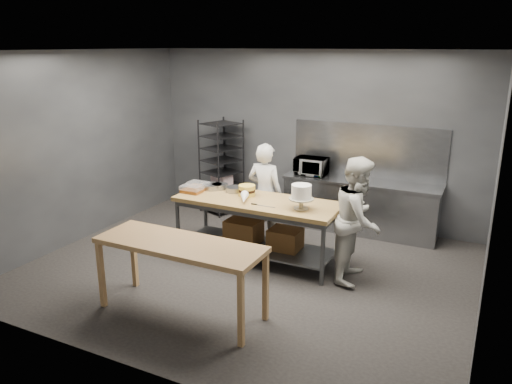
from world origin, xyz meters
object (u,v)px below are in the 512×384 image
chef_behind (265,194)px  frosted_cake_stand (301,193)px  work_table (259,222)px  speed_rack (222,167)px  microwave (311,166)px  layer_cake (247,190)px  near_counter (180,249)px  chef_right (358,220)px

chef_behind → frosted_cake_stand: chef_behind is taller
work_table → speed_rack: bearing=133.6°
chef_behind → microwave: 1.22m
work_table → layer_cake: bearing=158.0°
near_counter → microwave: bearing=85.7°
chef_behind → frosted_cake_stand: size_ratio=4.69×
speed_rack → layer_cake: (1.36, -1.59, 0.14)m
microwave → chef_behind: bearing=-106.3°
near_counter → frosted_cake_stand: 1.90m
chef_right → frosted_cake_stand: chef_right is taller
near_counter → frosted_cake_stand: (0.83, 1.67, 0.33)m
chef_right → layer_cake: 1.72m
chef_right → speed_rack: bearing=58.6°
chef_behind → microwave: (0.34, 1.15, 0.24)m
microwave → frosted_cake_stand: (0.56, -1.91, 0.09)m
near_counter → speed_rack: speed_rack is taller
microwave → near_counter: bearing=-94.3°
work_table → near_counter: bearing=-94.0°
work_table → near_counter: work_table is taller
speed_rack → microwave: (1.75, 0.08, 0.19)m
chef_right → microwave: chef_right is taller
speed_rack → chef_behind: (1.41, -1.07, -0.04)m
near_counter → chef_behind: 2.43m
speed_rack → near_counter: bearing=-67.1°
work_table → chef_behind: (-0.19, 0.61, 0.24)m
chef_right → microwave: (-1.32, 1.77, 0.20)m
work_table → chef_behind: size_ratio=1.48×
layer_cake → chef_behind: bearing=84.0°
chef_right → chef_behind: bearing=67.0°
frosted_cake_stand → layer_cake: size_ratio=1.41×
work_table → chef_right: 1.49m
work_table → layer_cake: size_ratio=9.76×
microwave → frosted_cake_stand: bearing=-73.6°
chef_behind → layer_cake: (-0.05, -0.52, 0.19)m
microwave → layer_cake: microwave is taller
layer_cake → work_table: bearing=-22.0°
work_table → speed_rack: size_ratio=1.37×
near_counter → chef_behind: chef_behind is taller
chef_behind → layer_cake: 0.55m
chef_behind → chef_right: bearing=162.5°
chef_right → layer_cake: chef_right is taller
frosted_cake_stand → near_counter: bearing=-116.4°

